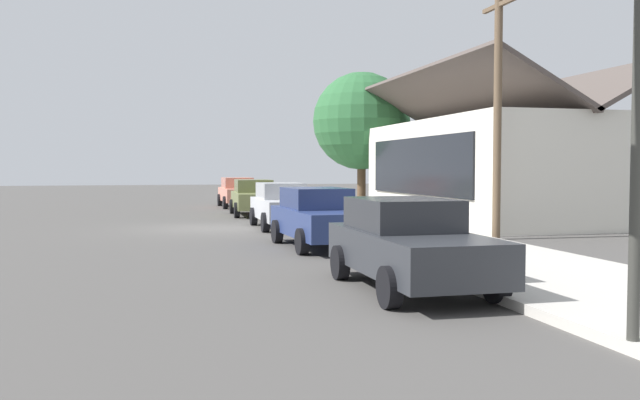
# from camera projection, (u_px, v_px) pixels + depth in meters

# --- Properties ---
(ground_plane) EXTENTS (120.00, 120.00, 0.00)m
(ground_plane) POSITION_uv_depth(u_px,v_px,m) (203.00, 228.00, 23.71)
(ground_plane) COLOR #4C4947
(sidewalk_curb) EXTENTS (60.00, 4.20, 0.16)m
(sidewalk_curb) POSITION_uv_depth(u_px,v_px,m) (355.00, 223.00, 25.07)
(sidewalk_curb) COLOR beige
(sidewalk_curb) RESTS_ON ground
(car_coral) EXTENTS (4.62, 1.94, 1.59)m
(car_coral) POSITION_uv_depth(u_px,v_px,m) (238.00, 192.00, 36.40)
(car_coral) COLOR #EA8C75
(car_coral) RESTS_ON ground
(car_olive) EXTENTS (4.62, 2.16, 1.59)m
(car_olive) POSITION_uv_depth(u_px,v_px,m) (254.00, 197.00, 30.21)
(car_olive) COLOR olive
(car_olive) RESTS_ON ground
(car_silver) EXTENTS (4.50, 1.96, 1.59)m
(car_silver) POSITION_uv_depth(u_px,v_px,m) (282.00, 205.00, 23.92)
(car_silver) COLOR silver
(car_silver) RESTS_ON ground
(car_navy) EXTENTS (4.45, 2.12, 1.59)m
(car_navy) POSITION_uv_depth(u_px,v_px,m) (319.00, 217.00, 18.17)
(car_navy) COLOR navy
(car_navy) RESTS_ON ground
(car_charcoal) EXTENTS (4.44, 2.02, 1.59)m
(car_charcoal) POSITION_uv_depth(u_px,v_px,m) (409.00, 243.00, 11.87)
(car_charcoal) COLOR #2D3035
(car_charcoal) RESTS_ON ground
(storefront_building) EXTENTS (12.77, 7.39, 6.02)m
(storefront_building) POSITION_uv_depth(u_px,v_px,m) (498.00, 167.00, 27.42)
(storefront_building) COLOR silver
(storefront_building) RESTS_ON ground
(shade_tree) EXTENTS (5.00, 5.00, 7.03)m
(shade_tree) POSITION_uv_depth(u_px,v_px,m) (362.00, 121.00, 34.60)
(shade_tree) COLOR brown
(shade_tree) RESTS_ON ground
(traffic_light_main) EXTENTS (0.37, 2.79, 5.20)m
(traffic_light_main) POSITION_uv_depth(u_px,v_px,m) (556.00, 45.00, 7.35)
(traffic_light_main) COLOR #383833
(traffic_light_main) RESTS_ON ground
(utility_pole_wooden) EXTENTS (1.80, 0.24, 7.50)m
(utility_pole_wooden) POSITION_uv_depth(u_px,v_px,m) (498.00, 107.00, 19.88)
(utility_pole_wooden) COLOR brown
(utility_pole_wooden) RESTS_ON ground
(fire_hydrant_red) EXTENTS (0.22, 0.22, 0.71)m
(fire_hydrant_red) POSITION_uv_depth(u_px,v_px,m) (310.00, 210.00, 26.10)
(fire_hydrant_red) COLOR red
(fire_hydrant_red) RESTS_ON sidewalk_curb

